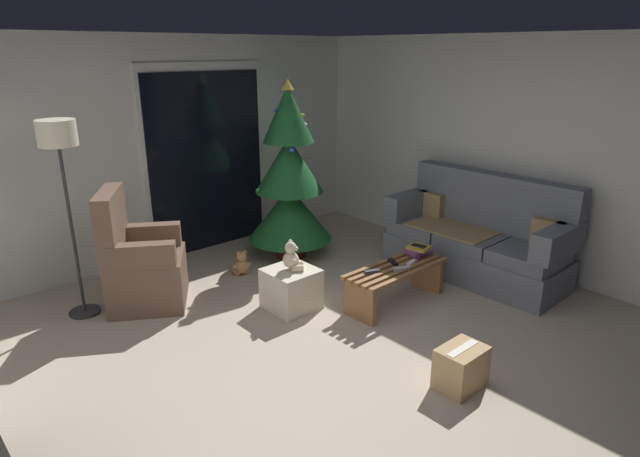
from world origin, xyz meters
The scene contains 20 objects.
ground_plane centered at (0.00, 0.00, 0.00)m, with size 7.00×7.00×0.00m, color #B2A38E.
wall_back centered at (0.00, 3.06, 1.25)m, with size 5.72×0.12×2.50m, color silver.
wall_right centered at (2.86, 0.00, 1.25)m, with size 0.12×6.00×2.50m, color silver.
patio_door_frame centered at (0.65, 2.99, 1.10)m, with size 1.60×0.02×2.20m, color silver.
patio_door_glass centered at (0.65, 2.97, 1.05)m, with size 1.50×0.02×2.10m, color black.
couch centered at (2.32, 0.29, 0.40)m, with size 0.80×1.95×1.08m.
coffee_table centered at (1.11, 0.41, 0.25)m, with size 1.10×0.40×0.38m.
remote_graphite centered at (0.84, 0.47, 0.39)m, with size 0.04×0.16×0.02m, color #333338.
remote_white centered at (1.28, 0.36, 0.39)m, with size 0.04×0.16×0.02m, color silver.
remote_black centered at (1.16, 0.49, 0.39)m, with size 0.04×0.16×0.02m, color black.
remote_silver centered at (1.09, 0.33, 0.39)m, with size 0.04×0.16×0.02m, color #ADADB2.
book_stack centered at (1.49, 0.45, 0.43)m, with size 0.28×0.23×0.10m.
cell_phone centered at (1.49, 0.44, 0.49)m, with size 0.07×0.14×0.01m, color black.
christmas_tree centered at (1.15, 2.06, 0.90)m, with size 0.98×0.98×2.04m.
armchair centered at (-0.69, 2.03, 0.40)m, with size 0.95×0.94×1.13m.
floor_lamp centered at (-1.19, 2.21, 1.51)m, with size 0.32×0.32×1.78m.
ottoman centered at (0.31, 1.00, 0.20)m, with size 0.44×0.44×0.39m, color beige.
teddy_bear_cream centered at (0.32, 1.00, 0.51)m, with size 0.22×0.21×0.29m.
teddy_bear_honey_by_tree centered at (0.40, 1.96, 0.12)m, with size 0.20×0.21×0.29m.
cardboard_box_taped_mid_floor centered at (0.43, -0.79, 0.16)m, with size 0.36×0.26×0.32m.
Camera 1 is at (-2.55, -2.56, 2.34)m, focal length 29.89 mm.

